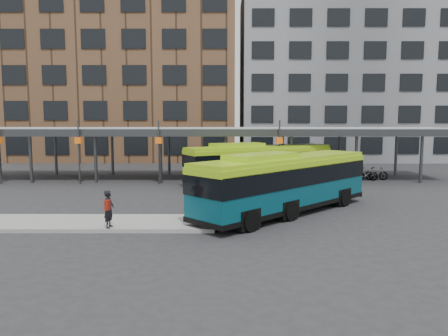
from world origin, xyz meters
TOP-DOWN VIEW (x-y plane):
  - ground at (0.00, 0.00)m, footprint 120.00×120.00m
  - boarding_island at (-5.50, -3.00)m, footprint 14.00×3.00m
  - canopy at (-0.06, 12.87)m, footprint 40.00×6.53m
  - building_brick at (-10.00, 32.00)m, footprint 26.00×14.00m
  - building_grey at (16.00, 32.00)m, footprint 24.00×14.00m
  - bus_front at (5.06, -0.53)m, footprint 10.03×10.07m
  - bus_rear at (4.48, 9.58)m, footprint 11.28×7.36m
  - pedestrian at (-3.10, -4.21)m, footprint 0.44×0.65m
  - bike_rack at (12.57, 12.12)m, footprint 5.03×1.42m

SIDE VIEW (x-z plane):
  - ground at x=0.00m, z-range 0.00..0.00m
  - boarding_island at x=-5.50m, z-range 0.00..0.18m
  - bike_rack at x=12.57m, z-range -0.05..1.01m
  - pedestrian at x=-3.10m, z-range 0.19..1.84m
  - bus_rear at x=4.48m, z-range 0.07..3.22m
  - bus_front at x=5.06m, z-range 0.07..3.30m
  - canopy at x=-0.06m, z-range 1.51..6.31m
  - building_grey at x=16.00m, z-range 0.00..20.00m
  - building_brick at x=-10.00m, z-range 0.00..22.00m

